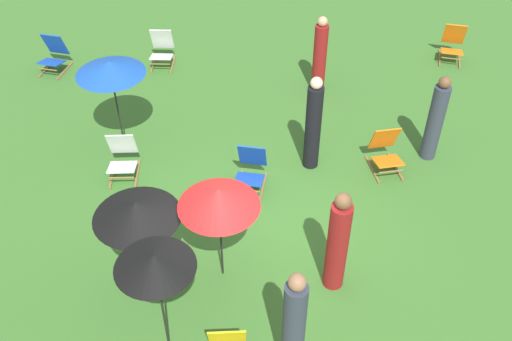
% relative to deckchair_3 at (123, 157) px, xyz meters
% --- Properties ---
extents(ground_plane, '(40.00, 40.00, 0.00)m').
position_rel_deckchair_3_xyz_m(ground_plane, '(2.36, -1.68, -0.37)').
color(ground_plane, '#386B28').
extents(deckchair_3, '(0.51, 0.78, 0.83)m').
position_rel_deckchair_3_xyz_m(deckchair_3, '(0.00, 0.00, 0.00)').
color(deckchair_3, olive).
rests_on(deckchair_3, ground).
extents(deckchair_5, '(0.63, 0.85, 0.83)m').
position_rel_deckchair_3_xyz_m(deckchair_5, '(-2.17, 3.52, 0.00)').
color(deckchair_5, olive).
rests_on(deckchair_5, ground).
extents(deckchair_6, '(0.49, 0.77, 0.83)m').
position_rel_deckchair_3_xyz_m(deckchair_6, '(0.21, 3.78, 0.00)').
color(deckchair_6, olive).
rests_on(deckchair_6, ground).
extents(deckchair_7, '(0.61, 0.84, 0.83)m').
position_rel_deckchair_3_xyz_m(deckchair_7, '(4.68, 0.20, 0.00)').
color(deckchair_7, olive).
rests_on(deckchair_7, ground).
extents(deckchair_8, '(0.63, 0.85, 0.83)m').
position_rel_deckchair_3_xyz_m(deckchair_8, '(6.81, 4.07, 0.00)').
color(deckchair_8, olive).
rests_on(deckchair_8, ground).
extents(deckchair_9, '(0.59, 0.83, 0.83)m').
position_rel_deckchair_3_xyz_m(deckchair_9, '(2.27, -0.30, 0.00)').
color(deckchair_9, olive).
rests_on(deckchair_9, ground).
extents(umbrella_0, '(0.97, 0.97, 1.91)m').
position_rel_deckchair_3_xyz_m(umbrella_0, '(1.23, -3.57, 1.43)').
color(umbrella_0, black).
rests_on(umbrella_0, ground).
extents(umbrella_1, '(1.20, 1.20, 1.64)m').
position_rel_deckchair_3_xyz_m(umbrella_1, '(0.79, -2.45, 1.14)').
color(umbrella_1, black).
rests_on(umbrella_1, ground).
extents(umbrella_2, '(1.14, 1.14, 1.73)m').
position_rel_deckchair_3_xyz_m(umbrella_2, '(1.88, -2.27, 1.21)').
color(umbrella_2, black).
rests_on(umbrella_2, ground).
extents(umbrella_3, '(1.21, 1.21, 1.86)m').
position_rel_deckchair_3_xyz_m(umbrella_3, '(-0.15, 0.75, 1.37)').
color(umbrella_3, black).
rests_on(umbrella_3, ground).
extents(person_0, '(0.31, 0.31, 1.85)m').
position_rel_deckchair_3_xyz_m(person_0, '(2.86, -3.80, 0.52)').
color(person_0, '#333847').
rests_on(person_0, ground).
extents(person_1, '(0.35, 0.35, 1.72)m').
position_rel_deckchair_3_xyz_m(person_1, '(5.55, 0.54, 0.45)').
color(person_1, '#333847').
rests_on(person_1, ground).
extents(person_2, '(0.37, 0.37, 1.70)m').
position_rel_deckchair_3_xyz_m(person_2, '(3.65, 2.74, 0.44)').
color(person_2, maroon).
rests_on(person_2, ground).
extents(person_3, '(0.37, 0.37, 1.86)m').
position_rel_deckchair_3_xyz_m(person_3, '(3.35, 0.27, 0.52)').
color(person_3, black).
rests_on(person_3, ground).
extents(person_4, '(0.38, 0.38, 1.80)m').
position_rel_deckchair_3_xyz_m(person_4, '(3.52, -2.43, 0.49)').
color(person_4, maroon).
rests_on(person_4, ground).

